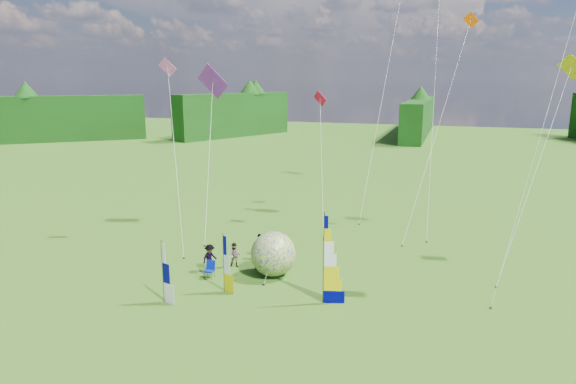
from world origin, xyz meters
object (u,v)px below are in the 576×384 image
(bol_inflatable, at_px, (273,254))
(spectator_d, at_px, (260,246))
(feather_banner_main, at_px, (324,260))
(kite_whale, at_px, (435,76))
(spectator_c, at_px, (210,258))
(side_banner_far, at_px, (163,272))
(spectator_b, at_px, (235,255))
(camp_chair, at_px, (209,270))
(spectator_a, at_px, (258,258))
(side_banner_left, at_px, (224,264))

(bol_inflatable, height_order, spectator_d, bol_inflatable)
(feather_banner_main, height_order, kite_whale, kite_whale)
(bol_inflatable, distance_m, spectator_c, 4.00)
(side_banner_far, distance_m, spectator_b, 6.10)
(bol_inflatable, xyz_separation_m, camp_chair, (-3.46, -1.61, -0.83))
(side_banner_far, xyz_separation_m, spectator_b, (1.50, 5.85, -0.85))
(side_banner_far, height_order, spectator_d, side_banner_far)
(spectator_a, height_order, spectator_d, spectator_d)
(feather_banner_main, xyz_separation_m, side_banner_left, (-5.58, -0.28, -0.76))
(feather_banner_main, height_order, side_banner_left, feather_banner_main)
(feather_banner_main, bearing_deg, side_banner_left, 168.95)
(bol_inflatable, bearing_deg, side_banner_left, -119.79)
(spectator_b, bearing_deg, side_banner_far, -113.88)
(camp_chair, bearing_deg, spectator_b, 68.14)
(side_banner_left, xyz_separation_m, side_banner_far, (-2.47, -2.22, 0.02))
(spectator_a, relative_size, kite_whale, 0.06)
(spectator_d, xyz_separation_m, kite_whale, (9.90, 12.91, 10.91))
(kite_whale, bearing_deg, spectator_a, -129.95)
(spectator_c, bearing_deg, spectator_a, -47.56)
(side_banner_far, distance_m, spectator_c, 4.84)
(spectator_b, xyz_separation_m, kite_whale, (10.79, 14.90, 10.95))
(side_banner_far, distance_m, camp_chair, 3.96)
(side_banner_left, relative_size, spectator_b, 2.05)
(camp_chair, xyz_separation_m, kite_whale, (11.50, 17.04, 11.22))
(camp_chair, bearing_deg, spectator_c, 110.68)
(bol_inflatable, bearing_deg, spectator_d, 126.38)
(spectator_a, bearing_deg, kite_whale, 59.10)
(side_banner_far, distance_m, bol_inflatable, 6.82)
(feather_banner_main, distance_m, spectator_d, 7.95)
(spectator_b, bearing_deg, spectator_d, 56.29)
(spectator_c, bearing_deg, feather_banner_main, -85.97)
(side_banner_left, height_order, spectator_a, side_banner_left)
(spectator_d, height_order, kite_whale, kite_whale)
(feather_banner_main, distance_m, camp_chair, 7.60)
(spectator_a, bearing_deg, spectator_b, -178.44)
(spectator_b, relative_size, spectator_d, 0.95)
(spectator_d, relative_size, camp_chair, 1.60)
(spectator_c, bearing_deg, bol_inflatable, -61.50)
(spectator_d, bearing_deg, side_banner_far, 85.02)
(bol_inflatable, height_order, kite_whale, kite_whale)
(side_banner_left, xyz_separation_m, camp_chair, (-1.68, 1.50, -1.10))
(spectator_c, bearing_deg, camp_chair, -135.41)
(side_banner_left, distance_m, bol_inflatable, 3.59)
(feather_banner_main, distance_m, bol_inflatable, 4.85)
(spectator_a, bearing_deg, camp_chair, -135.43)
(side_banner_left, distance_m, spectator_c, 3.42)
(spectator_a, distance_m, camp_chair, 3.13)
(side_banner_left, relative_size, spectator_d, 1.95)
(side_banner_left, height_order, bol_inflatable, side_banner_left)
(feather_banner_main, relative_size, spectator_b, 3.02)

